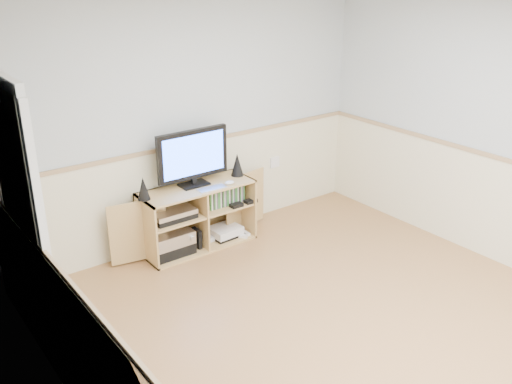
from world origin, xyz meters
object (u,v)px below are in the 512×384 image
(media_cabinet, at_px, (195,214))
(monitor, at_px, (193,156))
(keyboard, at_px, (212,188))
(game_consoles, at_px, (224,232))

(media_cabinet, xyz_separation_m, monitor, (-0.00, -0.00, 0.63))
(media_cabinet, bearing_deg, monitor, -90.00)
(media_cabinet, relative_size, keyboard, 6.31)
(monitor, relative_size, game_consoles, 1.68)
(keyboard, relative_size, game_consoles, 0.64)
(media_cabinet, relative_size, monitor, 2.38)
(media_cabinet, xyz_separation_m, game_consoles, (0.30, -0.07, -0.26))
(monitor, height_order, keyboard, monitor)
(monitor, relative_size, keyboard, 2.65)
(game_consoles, bearing_deg, monitor, 168.55)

